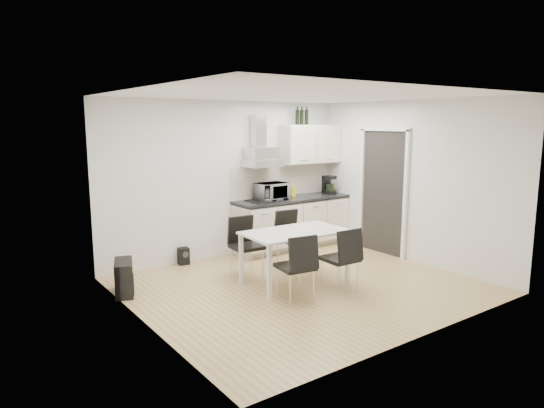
# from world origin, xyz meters

# --- Properties ---
(ground) EXTENTS (4.50, 4.50, 0.00)m
(ground) POSITION_xyz_m (0.00, 0.00, 0.00)
(ground) COLOR tan
(ground) RESTS_ON ground
(wall_back) EXTENTS (4.50, 0.10, 2.60)m
(wall_back) POSITION_xyz_m (0.00, 2.00, 1.30)
(wall_back) COLOR silver
(wall_back) RESTS_ON ground
(wall_front) EXTENTS (4.50, 0.10, 2.60)m
(wall_front) POSITION_xyz_m (0.00, -2.00, 1.30)
(wall_front) COLOR silver
(wall_front) RESTS_ON ground
(wall_left) EXTENTS (0.10, 4.00, 2.60)m
(wall_left) POSITION_xyz_m (-2.25, 0.00, 1.30)
(wall_left) COLOR silver
(wall_left) RESTS_ON ground
(wall_right) EXTENTS (0.10, 4.00, 2.60)m
(wall_right) POSITION_xyz_m (2.25, 0.00, 1.30)
(wall_right) COLOR silver
(wall_right) RESTS_ON ground
(ceiling) EXTENTS (4.50, 4.50, 0.00)m
(ceiling) POSITION_xyz_m (0.00, 0.00, 2.60)
(ceiling) COLOR white
(ceiling) RESTS_ON wall_back
(doorway) EXTENTS (0.08, 1.04, 2.10)m
(doorway) POSITION_xyz_m (2.21, 0.55, 1.05)
(doorway) COLOR white
(doorway) RESTS_ON ground
(kitchenette) EXTENTS (2.22, 0.64, 2.52)m
(kitchenette) POSITION_xyz_m (1.19, 1.73, 0.83)
(kitchenette) COLOR beige
(kitchenette) RESTS_ON ground
(dining_table) EXTENTS (1.46, 0.87, 0.75)m
(dining_table) POSITION_xyz_m (0.00, 0.16, 0.67)
(dining_table) COLOR white
(dining_table) RESTS_ON ground
(chair_far_left) EXTENTS (0.48, 0.54, 0.88)m
(chair_far_left) POSITION_xyz_m (-0.40, 0.79, 0.44)
(chair_far_left) COLOR black
(chair_far_left) RESTS_ON ground
(chair_far_right) EXTENTS (0.48, 0.54, 0.88)m
(chair_far_right) POSITION_xyz_m (0.45, 0.79, 0.44)
(chair_far_right) COLOR black
(chair_far_right) RESTS_ON ground
(chair_near_left) EXTENTS (0.51, 0.56, 0.88)m
(chair_near_left) POSITION_xyz_m (-0.44, -0.40, 0.44)
(chair_near_left) COLOR black
(chair_near_left) RESTS_ON ground
(chair_near_right) EXTENTS (0.46, 0.52, 0.88)m
(chair_near_right) POSITION_xyz_m (0.27, -0.46, 0.44)
(chair_near_right) COLOR black
(chair_near_right) RESTS_ON ground
(guitar_amp) EXTENTS (0.40, 0.58, 0.45)m
(guitar_amp) POSITION_xyz_m (-2.12, 1.12, 0.23)
(guitar_amp) COLOR black
(guitar_amp) RESTS_ON ground
(floor_speaker) EXTENTS (0.18, 0.16, 0.27)m
(floor_speaker) POSITION_xyz_m (-0.89, 1.90, 0.14)
(floor_speaker) COLOR black
(floor_speaker) RESTS_ON ground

